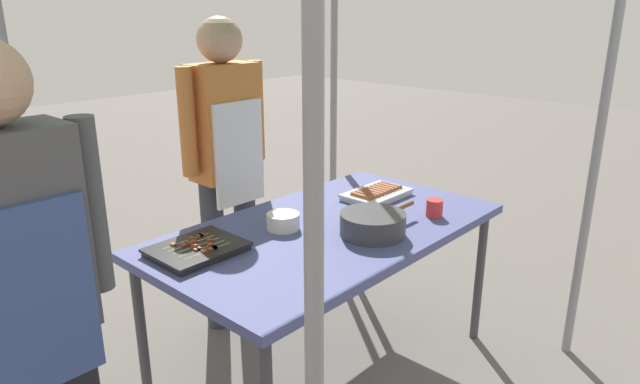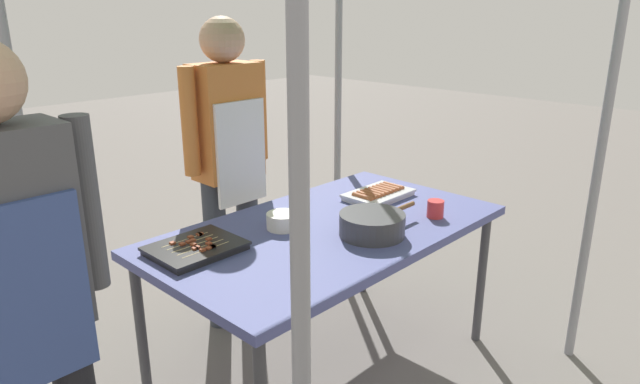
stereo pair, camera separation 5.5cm
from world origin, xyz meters
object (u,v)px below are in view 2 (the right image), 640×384
stall_table (328,237)px  vendor_woman (228,150)px  drink_cup_near_edge (435,209)px  customer_nearby (16,285)px  condiment_bowl (283,221)px  cooking_wok (372,223)px  tray_meat_skewers (196,248)px  tray_grilled_sausages (378,194)px

stall_table → vendor_woman: bearing=89.3°
drink_cup_near_edge → customer_nearby: size_ratio=0.05×
condiment_bowl → drink_cup_near_edge: (0.59, -0.41, 0.01)m
stall_table → cooking_wok: 0.24m
stall_table → cooking_wok: cooking_wok is taller
cooking_wok → vendor_woman: 0.94m
stall_table → condiment_bowl: (-0.16, 0.13, 0.09)m
condiment_bowl → drink_cup_near_edge: drink_cup_near_edge is taller
condiment_bowl → customer_nearby: (-1.14, -0.17, 0.17)m
cooking_wok → vendor_woman: vendor_woman is taller
tray_meat_skewers → vendor_woman: (0.58, 0.53, 0.21)m
tray_grilled_sausages → tray_meat_skewers: size_ratio=1.00×
tray_meat_skewers → cooking_wok: 0.74m
cooking_wok → drink_cup_near_edge: cooking_wok is taller
condiment_bowl → customer_nearby: customer_nearby is taller
tray_grilled_sausages → stall_table: bearing=-169.9°
stall_table → vendor_woman: (0.01, 0.72, 0.28)m
tray_meat_skewers → vendor_woman: bearing=42.3°
tray_grilled_sausages → vendor_woman: vendor_woman is taller
tray_meat_skewers → customer_nearby: customer_nearby is taller
cooking_wok → drink_cup_near_edge: (0.37, -0.08, -0.01)m
tray_meat_skewers → condiment_bowl: size_ratio=2.40×
tray_meat_skewers → condiment_bowl: (0.41, -0.06, 0.02)m
condiment_bowl → vendor_woman: 0.64m
stall_table → vendor_woman: 0.77m
cooking_wok → customer_nearby: customer_nearby is taller
drink_cup_near_edge → condiment_bowl: bearing=145.1°
tray_grilled_sausages → vendor_woman: 0.81m
vendor_woman → customer_nearby: bearing=30.3°
vendor_woman → customer_nearby: size_ratio=1.02×
vendor_woman → tray_meat_skewers: bearing=42.3°
tray_meat_skewers → cooking_wok: (0.63, -0.40, 0.04)m
tray_grilled_sausages → customer_nearby: (-1.76, -0.13, 0.19)m
stall_table → vendor_woman: size_ratio=0.97×
tray_meat_skewers → condiment_bowl: 0.42m
tray_grilled_sausages → drink_cup_near_edge: size_ratio=4.30×
stall_table → customer_nearby: (-1.29, -0.04, 0.26)m
tray_grilled_sausages → customer_nearby: size_ratio=0.21×
stall_table → tray_grilled_sausages: 0.48m
tray_grilled_sausages → cooking_wok: cooking_wok is taller
tray_grilled_sausages → cooking_wok: (-0.41, -0.29, 0.03)m
tray_grilled_sausages → cooking_wok: 0.50m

